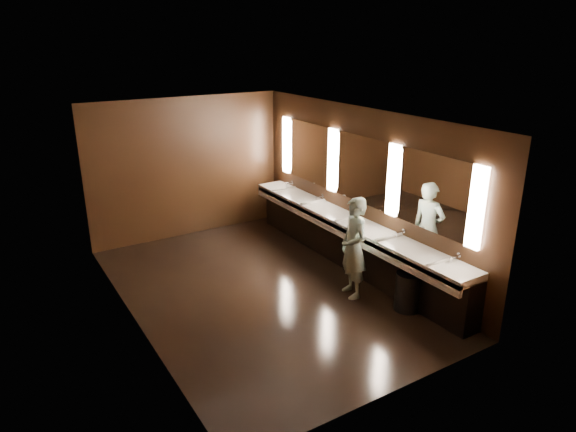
# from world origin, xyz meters

# --- Properties ---
(floor) EXTENTS (6.00, 6.00, 0.00)m
(floor) POSITION_xyz_m (0.00, 0.00, 0.00)
(floor) COLOR black
(floor) RESTS_ON ground
(ceiling) EXTENTS (4.00, 6.00, 0.02)m
(ceiling) POSITION_xyz_m (0.00, 0.00, 2.80)
(ceiling) COLOR #2D2D2B
(ceiling) RESTS_ON wall_back
(wall_back) EXTENTS (4.00, 0.02, 2.80)m
(wall_back) POSITION_xyz_m (0.00, 3.00, 1.40)
(wall_back) COLOR black
(wall_back) RESTS_ON floor
(wall_front) EXTENTS (4.00, 0.02, 2.80)m
(wall_front) POSITION_xyz_m (0.00, -3.00, 1.40)
(wall_front) COLOR black
(wall_front) RESTS_ON floor
(wall_left) EXTENTS (0.02, 6.00, 2.80)m
(wall_left) POSITION_xyz_m (-2.00, 0.00, 1.40)
(wall_left) COLOR black
(wall_left) RESTS_ON floor
(wall_right) EXTENTS (0.02, 6.00, 2.80)m
(wall_right) POSITION_xyz_m (2.00, 0.00, 1.40)
(wall_right) COLOR black
(wall_right) RESTS_ON floor
(sink_counter) EXTENTS (0.55, 5.40, 1.01)m
(sink_counter) POSITION_xyz_m (1.79, 0.00, 0.50)
(sink_counter) COLOR black
(sink_counter) RESTS_ON floor
(mirror_band) EXTENTS (0.06, 5.03, 1.15)m
(mirror_band) POSITION_xyz_m (1.98, -0.00, 1.75)
(mirror_band) COLOR #FFE4C9
(mirror_band) RESTS_ON wall_right
(person) EXTENTS (0.51, 0.66, 1.62)m
(person) POSITION_xyz_m (1.16, -0.88, 0.81)
(person) COLOR #84B8C6
(person) RESTS_ON floor
(trash_bin) EXTENTS (0.43, 0.43, 0.59)m
(trash_bin) POSITION_xyz_m (1.58, -1.69, 0.30)
(trash_bin) COLOR black
(trash_bin) RESTS_ON floor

